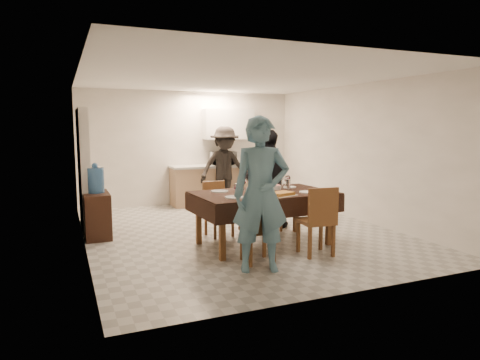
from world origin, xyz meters
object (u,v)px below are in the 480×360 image
at_px(wine_bottle, 259,181).
at_px(savoury_tart, 282,194).
at_px(microwave, 223,158).
at_px(person_kitchen, 225,167).
at_px(person_near, 261,194).
at_px(person_far, 266,179).
at_px(water_jug, 95,180).
at_px(dining_table, 264,195).
at_px(water_pitcher, 286,185).
at_px(console, 97,215).

relative_size(wine_bottle, savoury_tart, 0.88).
distance_m(microwave, person_kitchen, 0.50).
xyz_separation_m(microwave, person_near, (-1.23, -4.62, -0.10)).
height_order(microwave, person_far, person_far).
bearing_deg(person_far, wine_bottle, 76.30).
relative_size(wine_bottle, microwave, 0.63).
xyz_separation_m(person_near, person_kitchen, (1.10, 4.17, -0.07)).
bearing_deg(microwave, water_jug, 35.27).
bearing_deg(dining_table, water_pitcher, -11.29).
bearing_deg(water_jug, person_kitchen, 30.20).
distance_m(water_pitcher, microwave, 3.64).
height_order(water_pitcher, person_far, person_far).
distance_m(wine_bottle, water_pitcher, 0.42).
bearing_deg(water_jug, person_near, -54.84).
relative_size(water_jug, water_pitcher, 2.17).
relative_size(water_pitcher, person_kitchen, 0.10).
bearing_deg(water_pitcher, water_jug, 150.54).
distance_m(dining_table, person_kitchen, 3.17).
distance_m(savoury_tart, microwave, 4.00).
distance_m(wine_bottle, microwave, 3.60).
relative_size(person_near, person_far, 1.11).
bearing_deg(water_pitcher, wine_bottle, 165.96).
bearing_deg(person_near, person_far, 78.47).
bearing_deg(water_pitcher, savoury_tart, -127.15).
relative_size(dining_table, console, 2.70).
bearing_deg(water_pitcher, console, 150.54).
bearing_deg(person_near, person_kitchen, 91.34).
height_order(dining_table, person_kitchen, person_kitchen).
bearing_deg(savoury_tart, console, 142.76).
bearing_deg(wine_bottle, person_near, -114.44).
distance_m(water_jug, person_kitchen, 3.31).
bearing_deg(person_far, dining_table, 79.62).
bearing_deg(savoury_tart, microwave, 81.66).
xyz_separation_m(dining_table, console, (-2.31, 1.46, -0.41)).
xyz_separation_m(person_near, person_far, (1.10, 2.10, -0.10)).
distance_m(wine_bottle, person_near, 1.21).
bearing_deg(water_jug, dining_table, -32.16).
xyz_separation_m(console, microwave, (2.99, 2.12, 0.70)).
bearing_deg(console, water_pitcher, -29.46).
bearing_deg(person_kitchen, water_pitcher, -93.62).
bearing_deg(person_near, water_jug, 141.27).
bearing_deg(dining_table, person_kitchen, 76.84).
relative_size(wine_bottle, person_near, 0.18).
height_order(console, wine_bottle, wine_bottle).
bearing_deg(savoury_tart, person_near, -134.13).
height_order(console, water_pitcher, water_pitcher).
relative_size(dining_table, person_near, 1.11).
xyz_separation_m(person_far, person_kitchen, (0.00, 2.07, 0.03)).
height_order(wine_bottle, person_near, person_near).
height_order(water_pitcher, person_kitchen, person_kitchen).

